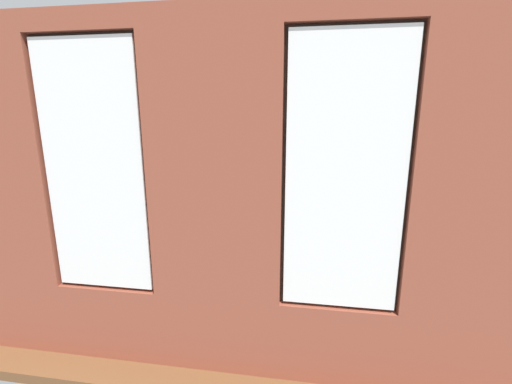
{
  "coord_description": "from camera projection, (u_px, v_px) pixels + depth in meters",
  "views": [
    {
      "loc": [
        -0.75,
        5.33,
        2.26
      ],
      "look_at": [
        0.03,
        0.4,
        1.08
      ],
      "focal_mm": 24.0,
      "sensor_mm": 36.0,
      "label": 1
    }
  ],
  "objects": [
    {
      "name": "ground_plane",
      "position": [
        262.0,
        252.0,
        5.77
      ],
      "size": [
        6.73,
        6.24,
        0.1
      ],
      "primitive_type": "cube",
      "color": "brown"
    },
    {
      "name": "brick_wall_with_windows",
      "position": [
        215.0,
        212.0,
        2.79
      ],
      "size": [
        6.13,
        0.3,
        3.02
      ],
      "color": "brown",
      "rests_on": "ground_plane"
    },
    {
      "name": "white_wall_right",
      "position": [
        81.0,
        158.0,
        5.68
      ],
      "size": [
        0.1,
        5.24,
        3.02
      ],
      "primitive_type": "cube",
      "color": "white",
      "rests_on": "ground_plane"
    },
    {
      "name": "couch_by_window",
      "position": [
        200.0,
        293.0,
        3.73
      ],
      "size": [
        1.77,
        0.87,
        0.8
      ],
      "color": "black",
      "rests_on": "ground_plane"
    },
    {
      "name": "couch_left",
      "position": [
        424.0,
        254.0,
        4.74
      ],
      "size": [
        1.0,
        2.01,
        0.8
      ],
      "rotation": [
        0.0,
        0.0,
        1.64
      ],
      "color": "black",
      "rests_on": "ground_plane"
    },
    {
      "name": "coffee_table",
      "position": [
        253.0,
        233.0,
        5.4
      ],
      "size": [
        1.25,
        0.81,
        0.44
      ],
      "color": "#A87547",
      "rests_on": "ground_plane"
    },
    {
      "name": "cup_ceramic",
      "position": [
        244.0,
        224.0,
        5.5
      ],
      "size": [
        0.07,
        0.07,
        0.09
      ],
      "primitive_type": "cylinder",
      "color": "silver",
      "rests_on": "coffee_table"
    },
    {
      "name": "candle_jar",
      "position": [
        252.0,
        227.0,
        5.38
      ],
      "size": [
        0.08,
        0.08,
        0.1
      ],
      "primitive_type": "cylinder",
      "color": "#B7333D",
      "rests_on": "coffee_table"
    },
    {
      "name": "table_plant_small",
      "position": [
        275.0,
        222.0,
        5.45
      ],
      "size": [
        0.12,
        0.12,
        0.19
      ],
      "color": "#9E5638",
      "rests_on": "coffee_table"
    },
    {
      "name": "remote_silver",
      "position": [
        257.0,
        232.0,
        5.26
      ],
      "size": [
        0.17,
        0.06,
        0.02
      ],
      "primitive_type": "cube",
      "rotation": [
        0.0,
        0.0,
        1.62
      ],
      "color": "#B2B2B7",
      "rests_on": "coffee_table"
    },
    {
      "name": "media_console",
      "position": [
        91.0,
        235.0,
        5.55
      ],
      "size": [
        0.97,
        0.42,
        0.6
      ],
      "primitive_type": "cube",
      "color": "black",
      "rests_on": "ground_plane"
    },
    {
      "name": "tv_flatscreen",
      "position": [
        87.0,
        197.0,
        5.4
      ],
      "size": [
        0.96,
        0.2,
        0.68
      ],
      "color": "black",
      "rests_on": "media_console"
    },
    {
      "name": "papasan_chair",
      "position": [
        238.0,
        194.0,
        7.65
      ],
      "size": [
        1.14,
        1.14,
        0.71
      ],
      "color": "olive",
      "rests_on": "ground_plane"
    },
    {
      "name": "potted_plant_corner_near_left",
      "position": [
        394.0,
        183.0,
        7.24
      ],
      "size": [
        0.84,
        0.84,
        1.3
      ],
      "color": "gray",
      "rests_on": "ground_plane"
    },
    {
      "name": "potted_plant_by_left_couch",
      "position": [
        376.0,
        219.0,
        6.16
      ],
      "size": [
        0.34,
        0.34,
        0.54
      ],
      "color": "beige",
      "rests_on": "ground_plane"
    },
    {
      "name": "potted_plant_mid_room_small",
      "position": [
        309.0,
        212.0,
        6.34
      ],
      "size": [
        0.4,
        0.4,
        0.64
      ],
      "color": "beige",
      "rests_on": "ground_plane"
    },
    {
      "name": "potted_plant_between_couches",
      "position": [
        325.0,
        286.0,
        3.53
      ],
      "size": [
        0.49,
        0.49,
        0.83
      ],
      "color": "brown",
      "rests_on": "ground_plane"
    },
    {
      "name": "potted_plant_near_tv",
      "position": [
        82.0,
        241.0,
        4.5
      ],
      "size": [
        0.67,
        0.69,
        1.19
      ],
      "color": "beige",
      "rests_on": "ground_plane"
    }
  ]
}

